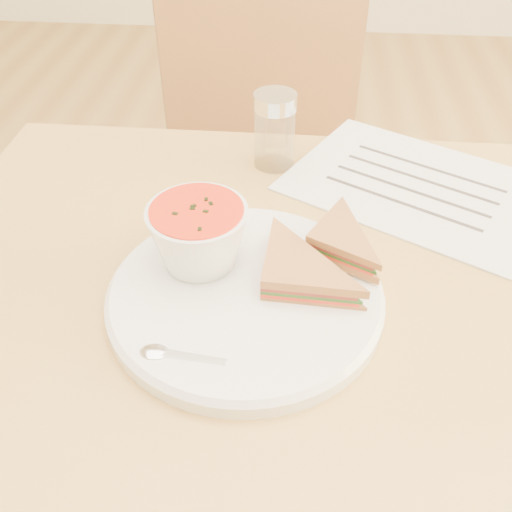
# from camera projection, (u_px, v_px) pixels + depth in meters

# --- Properties ---
(dining_table) EXTENTS (1.00, 0.70, 0.75)m
(dining_table) POSITION_uv_depth(u_px,v_px,m) (312.00, 461.00, 0.89)
(dining_table) COLOR #A06B31
(dining_table) RESTS_ON floor
(chair_far) EXTENTS (0.52, 0.52, 0.93)m
(chair_far) POSITION_uv_depth(u_px,v_px,m) (283.00, 227.00, 1.19)
(chair_far) COLOR brown
(chair_far) RESTS_ON floor
(plate) EXTENTS (0.39, 0.39, 0.02)m
(plate) POSITION_uv_depth(u_px,v_px,m) (245.00, 296.00, 0.62)
(plate) COLOR white
(plate) RESTS_ON dining_table
(soup_bowl) EXTENTS (0.12, 0.12, 0.08)m
(soup_bowl) POSITION_uv_depth(u_px,v_px,m) (199.00, 239.00, 0.63)
(soup_bowl) COLOR white
(soup_bowl) RESTS_ON plate
(sandwich_half_a) EXTENTS (0.12, 0.12, 0.03)m
(sandwich_half_a) POSITION_uv_depth(u_px,v_px,m) (260.00, 293.00, 0.59)
(sandwich_half_a) COLOR #AE713D
(sandwich_half_a) RESTS_ON plate
(sandwich_half_b) EXTENTS (0.12, 0.12, 0.03)m
(sandwich_half_b) POSITION_uv_depth(u_px,v_px,m) (305.00, 246.00, 0.64)
(sandwich_half_b) COLOR #AE713D
(sandwich_half_b) RESTS_ON plate
(spoon) EXTENTS (0.15, 0.04, 0.01)m
(spoon) POSITION_uv_depth(u_px,v_px,m) (199.00, 359.00, 0.54)
(spoon) COLOR silver
(spoon) RESTS_ON plate
(paper_menu) EXTENTS (0.41, 0.38, 0.00)m
(paper_menu) POSITION_uv_depth(u_px,v_px,m) (415.00, 185.00, 0.80)
(paper_menu) COLOR white
(paper_menu) RESTS_ON dining_table
(condiment_shaker) EXTENTS (0.06, 0.06, 0.11)m
(condiment_shaker) POSITION_uv_depth(u_px,v_px,m) (275.00, 130.00, 0.81)
(condiment_shaker) COLOR silver
(condiment_shaker) RESTS_ON dining_table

